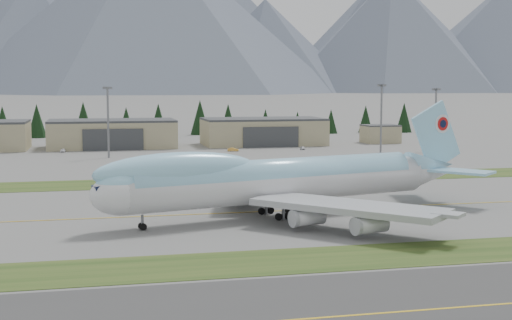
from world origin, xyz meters
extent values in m
plane|color=#61615F|center=(0.00, 0.00, 0.00)|extent=(7000.00, 7000.00, 0.00)
cube|color=#284518|center=(0.00, -38.00, 0.00)|extent=(400.00, 14.00, 0.08)
cube|color=#284518|center=(0.00, 45.00, 0.00)|extent=(400.00, 18.00, 0.08)
cube|color=#343434|center=(0.00, -62.00, 0.00)|extent=(400.00, 32.00, 0.04)
cube|color=gold|center=(0.00, 0.00, 0.00)|extent=(400.00, 0.40, 0.02)
cube|color=gold|center=(0.00, -62.00, 0.00)|extent=(400.00, 0.40, 0.02)
cylinder|color=silver|center=(11.78, -5.29, 6.23)|extent=(59.93, 22.29, 6.98)
cylinder|color=#96D6F6|center=(10.74, -5.57, 7.52)|extent=(55.64, 20.66, 6.45)
ellipsoid|color=silver|center=(-17.28, -13.07, 6.23)|extent=(12.60, 9.63, 6.98)
ellipsoid|color=#96D6F6|center=(-17.28, -13.07, 7.52)|extent=(10.56, 8.13, 5.92)
ellipsoid|color=#96D6F6|center=(-7.94, -10.57, 9.56)|extent=(30.18, 13.39, 6.45)
cube|color=#0C1433|center=(-20.92, -14.04, 7.63)|extent=(2.95, 3.29, 1.39)
cone|color=silver|center=(46.03, 3.87, 6.23)|extent=(14.22, 9.94, 6.84)
cone|color=#96D6F6|center=(46.03, 3.87, 7.52)|extent=(13.03, 9.07, 6.23)
cube|color=#96D6F6|center=(47.07, 4.14, 13.54)|extent=(12.74, 3.98, 14.83)
cylinder|color=silver|center=(48.20, 4.89, 16.12)|extent=(3.79, 1.21, 3.87)
cylinder|color=red|center=(48.17, 4.99, 16.12)|extent=(2.75, 0.93, 2.79)
cylinder|color=#0C1433|center=(48.15, 5.10, 16.12)|extent=(1.61, 0.62, 1.61)
cube|color=#96D6F6|center=(46.44, 10.65, 6.88)|extent=(8.41, 12.76, 0.49)
cube|color=#96D6F6|center=(49.77, -1.81, 6.88)|extent=(12.53, 13.20, 0.49)
cube|color=#A7ABB0|center=(9.28, 12.39, 4.30)|extent=(17.21, 33.70, 1.07)
cube|color=#A7ABB0|center=(18.43, -21.86, 4.30)|extent=(29.44, 30.54, 1.07)
cylinder|color=silver|center=(5.61, 6.96, 2.26)|extent=(6.09, 4.04, 2.69)
cylinder|color=silver|center=(8.12, 17.97, 2.26)|extent=(6.09, 4.04, 2.69)
cylinder|color=silver|center=(12.55, -18.99, 2.26)|extent=(6.09, 4.04, 2.69)
cylinder|color=silver|center=(20.22, -27.28, 2.26)|extent=(6.09, 4.04, 2.69)
cylinder|color=slate|center=(-14.17, -12.23, 1.29)|extent=(0.58, 0.58, 2.58)
cylinder|color=slate|center=(9.39, -2.60, 1.40)|extent=(0.74, 0.74, 2.79)
cylinder|color=slate|center=(11.05, -8.82, 1.40)|extent=(0.74, 0.74, 2.79)
cylinder|color=slate|center=(14.58, -1.21, 1.40)|extent=(0.74, 0.74, 2.79)
cylinder|color=slate|center=(16.24, -7.44, 1.40)|extent=(0.74, 0.74, 2.79)
cylinder|color=black|center=(-14.06, -12.65, 0.59)|extent=(1.24, 0.67, 1.18)
cylinder|color=black|center=(-14.28, -11.82, 0.59)|extent=(1.24, 0.67, 1.18)
cylinder|color=black|center=(9.39, -2.60, 0.64)|extent=(1.38, 0.85, 1.29)
cylinder|color=black|center=(11.05, -8.82, 0.64)|extent=(1.38, 0.85, 1.29)
cylinder|color=black|center=(14.58, -1.21, 0.64)|extent=(1.38, 0.85, 1.29)
cylinder|color=black|center=(16.24, -7.44, 0.64)|extent=(1.38, 0.85, 1.29)
cube|color=tan|center=(-15.00, 150.00, 5.00)|extent=(48.00, 26.00, 10.00)
cube|color=#37393C|center=(-15.00, 150.00, 10.40)|extent=(48.00, 26.00, 0.80)
cube|color=#37393C|center=(-15.00, 136.70, 4.00)|extent=(22.08, 0.60, 8.00)
cube|color=tan|center=(45.00, 150.00, 5.00)|extent=(48.00, 26.00, 10.00)
cube|color=#37393C|center=(45.00, 150.00, 10.40)|extent=(48.00, 26.00, 0.80)
cube|color=#37393C|center=(45.00, 136.70, 4.00)|extent=(22.08, 0.60, 8.00)
cube|color=tan|center=(95.00, 148.00, 3.50)|extent=(14.00, 12.00, 7.00)
cube|color=#37393C|center=(95.00, 148.00, 7.30)|extent=(14.00, 12.00, 0.60)
cylinder|color=slate|center=(-17.19, 110.32, 11.37)|extent=(0.70, 0.70, 22.74)
cube|color=slate|center=(-17.19, 110.32, 23.14)|extent=(3.20, 3.20, 0.80)
cylinder|color=slate|center=(78.14, 107.20, 11.79)|extent=(0.70, 0.70, 23.58)
cube|color=slate|center=(78.14, 107.20, 23.98)|extent=(3.20, 3.20, 0.80)
cylinder|color=slate|center=(101.75, 112.18, 11.06)|extent=(0.70, 0.70, 22.12)
cube|color=slate|center=(101.75, 112.18, 22.52)|extent=(3.20, 3.20, 0.80)
imported|color=white|center=(-32.93, 133.66, 0.00)|extent=(2.01, 4.05, 1.33)
imported|color=gold|center=(27.53, 123.82, 0.00)|extent=(4.37, 2.35, 1.37)
imported|color=#B3B4B8|center=(54.21, 124.49, 0.00)|extent=(2.09, 4.00, 1.10)
cone|color=black|center=(-62.09, 208.40, 7.37)|extent=(8.26, 8.26, 14.75)
cone|color=black|center=(-47.37, 210.34, 7.77)|extent=(8.70, 8.70, 15.54)
cone|color=black|center=(-26.68, 215.62, 8.16)|extent=(9.14, 9.14, 16.31)
cone|color=black|center=(-6.86, 212.87, 6.87)|extent=(7.70, 7.70, 13.75)
cone|color=black|center=(8.37, 213.24, 7.67)|extent=(8.59, 8.59, 15.35)
cone|color=black|center=(28.71, 214.52, 8.46)|extent=(9.48, 9.48, 16.93)
cone|color=black|center=(42.18, 211.99, 7.51)|extent=(8.41, 8.41, 15.02)
cone|color=black|center=(60.38, 209.59, 6.22)|extent=(6.97, 6.97, 12.44)
cone|color=black|center=(77.03, 210.60, 5.55)|extent=(6.21, 6.21, 11.10)
cone|color=black|center=(93.76, 208.26, 6.09)|extent=(6.82, 6.82, 12.18)
cone|color=black|center=(113.64, 212.10, 6.95)|extent=(7.79, 7.79, 13.91)
cone|color=black|center=(133.17, 208.61, 7.58)|extent=(8.49, 8.49, 15.17)
cone|color=#535B6E|center=(-200.00, 2265.50, 189.21)|extent=(841.40, 841.40, 378.42)
cone|color=#535B6E|center=(150.00, 2134.98, 259.55)|extent=(1192.00, 1192.00, 519.09)
cone|color=#535B6E|center=(550.00, 2247.29, 157.29)|extent=(657.69, 657.69, 314.58)
cone|color=white|center=(550.00, 2247.29, 251.66)|extent=(249.92, 249.92, 125.83)
cone|color=#535B6E|center=(1000.00, 2228.29, 206.46)|extent=(853.09, 853.09, 412.91)
cone|color=#535B6E|center=(-200.00, 2900.00, 234.53)|extent=(938.10, 938.10, 469.05)
cone|color=white|center=(-200.00, 2900.00, 365.86)|extent=(375.24, 375.24, 206.38)
cone|color=#535B6E|center=(500.00, 2900.00, 263.15)|extent=(1052.62, 1052.62, 526.31)
cone|color=#535B6E|center=(1200.00, 2900.00, 238.09)|extent=(952.35, 952.35, 476.17)
cone|color=white|center=(1200.00, 2900.00, 371.42)|extent=(380.94, 380.94, 209.52)
cone|color=#535B6E|center=(1900.00, 2900.00, 222.67)|extent=(890.68, 890.68, 445.34)
camera|label=1|loc=(-21.55, -130.39, 24.03)|focal=50.00mm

